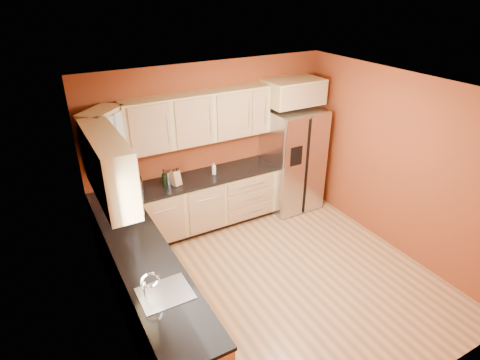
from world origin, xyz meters
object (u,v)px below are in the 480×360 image
(refrigerator, at_px, (292,159))
(canister_left, at_px, (139,187))
(wine_bottle_a, at_px, (139,182))
(knife_block, at_px, (176,178))
(soap_dispenser, at_px, (214,169))

(refrigerator, relative_size, canister_left, 9.69)
(wine_bottle_a, distance_m, knife_block, 0.54)
(refrigerator, distance_m, canister_left, 2.65)
(canister_left, height_order, knife_block, knife_block)
(wine_bottle_a, xyz_separation_m, soap_dispenser, (1.19, 0.04, -0.08))
(refrigerator, relative_size, knife_block, 7.79)
(soap_dispenser, bearing_deg, knife_block, -174.43)
(wine_bottle_a, bearing_deg, knife_block, -2.70)
(canister_left, height_order, soap_dispenser, same)
(wine_bottle_a, bearing_deg, soap_dispenser, 1.84)
(refrigerator, distance_m, wine_bottle_a, 2.65)
(wine_bottle_a, height_order, knife_block, wine_bottle_a)
(canister_left, bearing_deg, wine_bottle_a, -17.77)
(canister_left, bearing_deg, knife_block, -2.87)
(refrigerator, bearing_deg, canister_left, 179.31)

